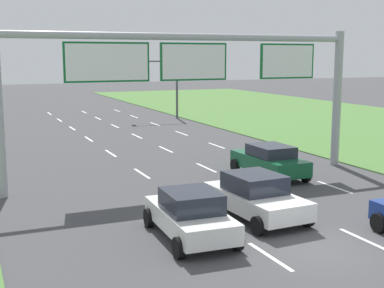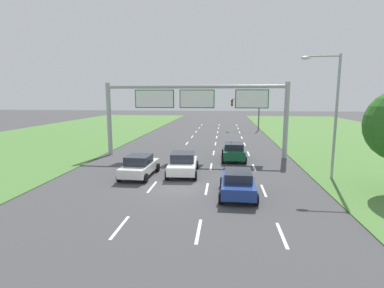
# 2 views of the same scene
# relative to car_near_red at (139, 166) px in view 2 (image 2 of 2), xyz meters

# --- Properties ---
(ground_plane) EXTENTS (200.00, 200.00, 0.00)m
(ground_plane) POSITION_rel_car_near_red_xyz_m (3.25, -2.37, -0.79)
(ground_plane) COLOR #424244
(lane_dashes_inner_left) EXTENTS (0.14, 62.40, 0.01)m
(lane_dashes_inner_left) POSITION_rel_car_near_red_xyz_m (1.50, 9.63, -0.78)
(lane_dashes_inner_left) COLOR white
(lane_dashes_inner_left) RESTS_ON ground_plane
(lane_dashes_inner_right) EXTENTS (0.14, 62.40, 0.01)m
(lane_dashes_inner_right) POSITION_rel_car_near_red_xyz_m (5.00, 9.63, -0.78)
(lane_dashes_inner_right) COLOR white
(lane_dashes_inner_right) RESTS_ON ground_plane
(lane_dashes_slip) EXTENTS (0.14, 62.40, 0.01)m
(lane_dashes_slip) POSITION_rel_car_near_red_xyz_m (8.50, 9.63, -0.78)
(lane_dashes_slip) COLOR white
(lane_dashes_slip) RESTS_ON ground_plane
(car_near_red) EXTENTS (2.22, 4.24, 1.57)m
(car_near_red) POSITION_rel_car_near_red_xyz_m (0.00, 0.00, 0.00)
(car_near_red) COLOR white
(car_near_red) RESTS_ON ground_plane
(car_lead_silver) EXTENTS (2.16, 4.43, 1.55)m
(car_lead_silver) POSITION_rel_car_near_red_xyz_m (6.91, 6.55, 0.01)
(car_lead_silver) COLOR #145633
(car_lead_silver) RESTS_ON ground_plane
(car_mid_lane) EXTENTS (2.44, 4.50, 1.59)m
(car_mid_lane) POSITION_rel_car_near_red_xyz_m (3.01, 1.11, 0.01)
(car_mid_lane) COLOR white
(car_mid_lane) RESTS_ON ground_plane
(car_far_ahead) EXTENTS (2.17, 4.15, 1.48)m
(car_far_ahead) POSITION_rel_car_near_red_xyz_m (6.87, -3.47, -0.02)
(car_far_ahead) COLOR navy
(car_far_ahead) RESTS_ON ground_plane
(sign_gantry) EXTENTS (17.24, 0.44, 7.00)m
(sign_gantry) POSITION_rel_car_near_red_xyz_m (3.32, 7.69, 4.18)
(sign_gantry) COLOR #9EA0A5
(sign_gantry) RESTS_ON ground_plane
(traffic_light_mast) EXTENTS (4.76, 0.49, 5.60)m
(traffic_light_mast) POSITION_rel_car_near_red_xyz_m (9.83, 30.73, 3.08)
(traffic_light_mast) COLOR #47494F
(traffic_light_mast) RESTS_ON ground_plane
(street_lamp) EXTENTS (2.61, 0.32, 8.50)m
(street_lamp) POSITION_rel_car_near_red_xyz_m (13.17, 0.79, 4.29)
(street_lamp) COLOR #9EA0A5
(street_lamp) RESTS_ON ground_plane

